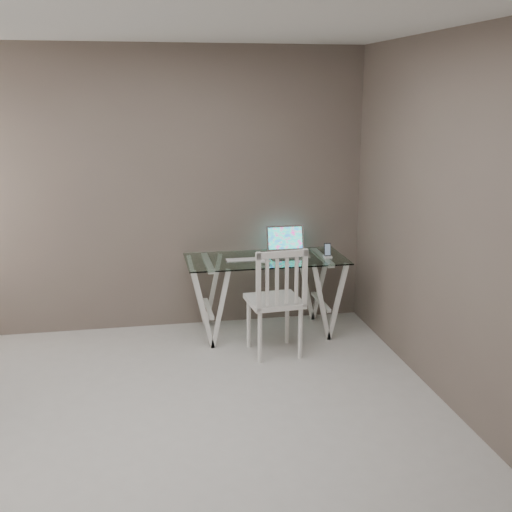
% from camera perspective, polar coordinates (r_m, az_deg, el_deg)
% --- Properties ---
extents(room, '(4.50, 4.52, 2.71)m').
position_cam_1_polar(room, '(3.93, -8.45, 6.19)').
color(room, beige).
rests_on(room, ground).
extents(desk, '(1.50, 0.70, 0.75)m').
position_cam_1_polar(desk, '(6.14, 0.86, -3.47)').
color(desk, silver).
rests_on(desk, ground).
extents(chair, '(0.49, 0.49, 0.99)m').
position_cam_1_polar(chair, '(5.55, 1.89, -3.66)').
color(chair, white).
rests_on(chair, ground).
extents(laptop, '(0.37, 0.32, 0.26)m').
position_cam_1_polar(laptop, '(6.19, 2.79, 0.75)').
color(laptop, silver).
rests_on(laptop, desk).
extents(keyboard, '(0.30, 0.13, 0.01)m').
position_cam_1_polar(keyboard, '(5.95, -1.30, -0.36)').
color(keyboard, silver).
rests_on(keyboard, desk).
extents(mouse, '(0.11, 0.07, 0.04)m').
position_cam_1_polar(mouse, '(5.85, 0.76, -0.47)').
color(mouse, silver).
rests_on(mouse, desk).
extents(phone_dock, '(0.07, 0.07, 0.14)m').
position_cam_1_polar(phone_dock, '(6.08, 6.38, 0.21)').
color(phone_dock, white).
rests_on(phone_dock, desk).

